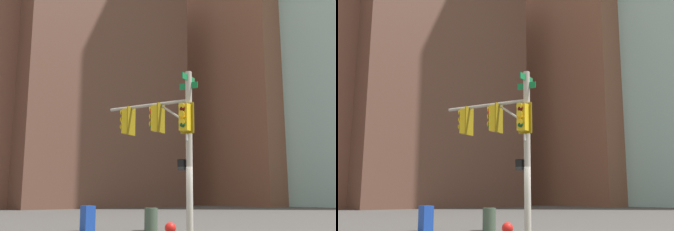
{
  "view_description": "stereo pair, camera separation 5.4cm",
  "coord_description": "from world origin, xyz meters",
  "views": [
    {
      "loc": [
        10.59,
        11.33,
        1.48
      ],
      "look_at": [
        0.66,
        -1.1,
        4.5
      ],
      "focal_mm": 44.94,
      "sensor_mm": 36.0,
      "label": 1
    },
    {
      "loc": [
        10.55,
        11.37,
        1.48
      ],
      "look_at": [
        0.66,
        -1.1,
        4.5
      ],
      "focal_mm": 44.94,
      "sensor_mm": 36.0,
      "label": 2
    }
  ],
  "objects": [
    {
      "name": "signal_pole_assembly",
      "position": [
        0.7,
        -1.02,
        3.88
      ],
      "size": [
        1.88,
        3.77,
        6.12
      ],
      "rotation": [
        0.0,
        0.0,
        5.09
      ],
      "color": "#9E998C",
      "rests_on": "ground_plane"
    },
    {
      "name": "building_brick_farside",
      "position": [
        -41.69,
        -32.19,
        24.39
      ],
      "size": [
        17.02,
        18.86,
        48.79
      ],
      "primitive_type": "cube",
      "color": "brown",
      "rests_on": "ground_plane"
    },
    {
      "name": "newspaper_box",
      "position": [
        1.99,
        -4.8,
        0.53
      ],
      "size": [
        0.46,
        0.58,
        1.05
      ],
      "primitive_type": "cube",
      "rotation": [
        0.0,
        0.0,
        -0.04
      ],
      "color": "#193FA5",
      "rests_on": "ground_plane"
    },
    {
      "name": "litter_bin",
      "position": [
        -0.31,
        -3.47,
        0.47
      ],
      "size": [
        0.56,
        0.56,
        0.95
      ],
      "primitive_type": "cylinder",
      "color": "#384738",
      "rests_on": "ground_plane"
    },
    {
      "name": "building_brick_midblock",
      "position": [
        -16.03,
        -39.3,
        16.38
      ],
      "size": [
        22.47,
        15.29,
        32.77
      ],
      "primitive_type": "cube",
      "color": "brown",
      "rests_on": "ground_plane"
    }
  ]
}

